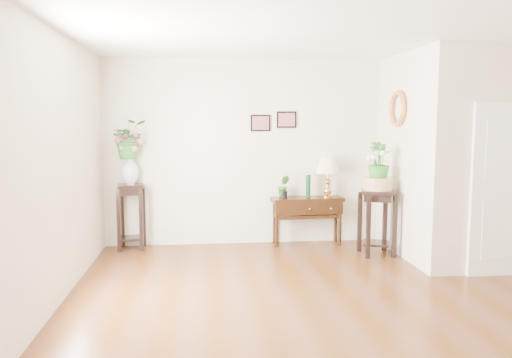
{
  "coord_description": "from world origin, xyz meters",
  "views": [
    {
      "loc": [
        -1.53,
        -4.8,
        1.86
      ],
      "look_at": [
        -0.87,
        1.3,
        1.16
      ],
      "focal_mm": 35.0,
      "sensor_mm": 36.0,
      "label": 1
    }
  ],
  "objects": [
    {
      "name": "floor",
      "position": [
        0.0,
        0.0,
        0.0
      ],
      "size": [
        6.0,
        5.5,
        0.02
      ],
      "primitive_type": "cube",
      "color": "#532A0C",
      "rests_on": "ground"
    },
    {
      "name": "ceiling",
      "position": [
        0.0,
        0.0,
        2.8
      ],
      "size": [
        6.0,
        5.5,
        0.02
      ],
      "primitive_type": "cube",
      "color": "white",
      "rests_on": "ground"
    },
    {
      "name": "wall_back",
      "position": [
        0.0,
        2.75,
        1.4
      ],
      "size": [
        6.0,
        0.02,
        2.8
      ],
      "primitive_type": "cube",
      "color": "beige",
      "rests_on": "ground"
    },
    {
      "name": "wall_left",
      "position": [
        -3.0,
        0.0,
        1.4
      ],
      "size": [
        0.02,
        5.5,
        2.8
      ],
      "primitive_type": "cube",
      "color": "beige",
      "rests_on": "ground"
    },
    {
      "name": "partition",
      "position": [
        2.1,
        1.77,
        1.4
      ],
      "size": [
        1.8,
        1.95,
        2.8
      ],
      "primitive_type": "cube",
      "color": "beige",
      "rests_on": "floor"
    },
    {
      "name": "door",
      "position": [
        2.1,
        0.78,
        1.05
      ],
      "size": [
        0.9,
        0.05,
        2.1
      ],
      "primitive_type": "cube",
      "color": "white",
      "rests_on": "floor"
    },
    {
      "name": "art_print_left",
      "position": [
        -0.65,
        2.73,
        1.85
      ],
      "size": [
        0.3,
        0.02,
        0.25
      ],
      "primitive_type": "cube",
      "color": "black",
      "rests_on": "wall_back"
    },
    {
      "name": "art_print_right",
      "position": [
        -0.25,
        2.73,
        1.9
      ],
      "size": [
        0.3,
        0.02,
        0.25
      ],
      "primitive_type": "cube",
      "color": "black",
      "rests_on": "wall_back"
    },
    {
      "name": "wall_ornament",
      "position": [
        1.16,
        1.9,
        2.05
      ],
      "size": [
        0.07,
        0.51,
        0.51
      ],
      "primitive_type": "torus",
      "rotation": [
        0.0,
        1.57,
        0.0
      ],
      "color": "#C37930",
      "rests_on": "partition"
    },
    {
      "name": "console_table",
      "position": [
        0.05,
        2.57,
        0.36
      ],
      "size": [
        1.11,
        0.45,
        0.73
      ],
      "primitive_type": "cube",
      "rotation": [
        0.0,
        0.0,
        0.08
      ],
      "color": "black",
      "rests_on": "floor"
    },
    {
      "name": "table_lamp",
      "position": [
        0.36,
        2.57,
        1.08
      ],
      "size": [
        0.37,
        0.37,
        0.63
      ],
      "primitive_type": "cube",
      "rotation": [
        0.0,
        0.0,
        -0.03
      ],
      "color": "tan",
      "rests_on": "console_table"
    },
    {
      "name": "green_vase",
      "position": [
        0.06,
        2.57,
        0.9
      ],
      "size": [
        0.09,
        0.09,
        0.35
      ],
      "primitive_type": "cylinder",
      "rotation": [
        0.0,
        0.0,
        -0.37
      ],
      "color": "#0A3F16",
      "rests_on": "console_table"
    },
    {
      "name": "potted_plant",
      "position": [
        -0.32,
        2.57,
        0.89
      ],
      "size": [
        0.19,
        0.16,
        0.33
      ],
      "primitive_type": "imported",
      "rotation": [
        0.0,
        0.0,
        -0.1
      ],
      "color": "#287425",
      "rests_on": "console_table"
    },
    {
      "name": "plant_stand_a",
      "position": [
        -2.58,
        2.57,
        0.48
      ],
      "size": [
        0.43,
        0.43,
        0.96
      ],
      "primitive_type": "cube",
      "rotation": [
        0.0,
        0.0,
        0.18
      ],
      "color": "black",
      "rests_on": "floor"
    },
    {
      "name": "porcelain_vase",
      "position": [
        -2.58,
        2.57,
        1.19
      ],
      "size": [
        0.28,
        0.28,
        0.42
      ],
      "primitive_type": null,
      "rotation": [
        0.0,
        0.0,
        0.16
      ],
      "color": "silver",
      "rests_on": "plant_stand_a"
    },
    {
      "name": "lily_arrangement",
      "position": [
        -2.58,
        2.57,
        1.64
      ],
      "size": [
        0.62,
        0.58,
        0.56
      ],
      "primitive_type": "imported",
      "rotation": [
        0.0,
        0.0,
        0.34
      ],
      "color": "#287425",
      "rests_on": "porcelain_vase"
    },
    {
      "name": "plant_stand_b",
      "position": [
        0.9,
        1.87,
        0.46
      ],
      "size": [
        0.56,
        0.56,
        0.92
      ],
      "primitive_type": "cube",
      "rotation": [
        0.0,
        0.0,
        -0.35
      ],
      "color": "black",
      "rests_on": "floor"
    },
    {
      "name": "ceramic_bowl",
      "position": [
        0.9,
        1.87,
        1.0
      ],
      "size": [
        0.49,
        0.49,
        0.18
      ],
      "primitive_type": "cylinder",
      "rotation": [
        0.0,
        0.0,
        -0.3
      ],
      "color": "#D0AC89",
      "rests_on": "plant_stand_b"
    },
    {
      "name": "narcissus",
      "position": [
        0.9,
        1.87,
        1.32
      ],
      "size": [
        0.38,
        0.38,
        0.56
      ],
      "primitive_type": "imported",
      "rotation": [
        0.0,
        0.0,
        0.25
      ],
      "color": "#287425",
      "rests_on": "ceramic_bowl"
    }
  ]
}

